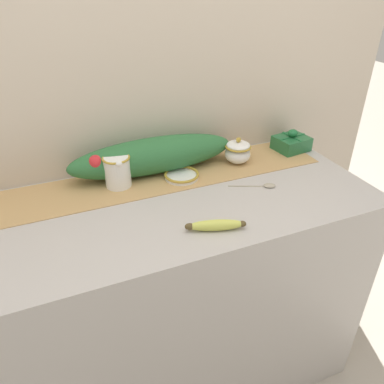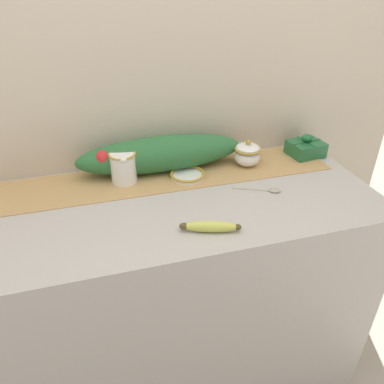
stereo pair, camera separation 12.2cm
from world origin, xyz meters
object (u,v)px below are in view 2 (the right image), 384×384
Objects in this scene: spoon at (272,190)px; cream_pitcher at (123,166)px; small_dish at (187,175)px; gift_box at (306,148)px; sugar_bowl at (247,154)px; banana at (210,227)px.

cream_pitcher is at bearing -179.78° from spoon.
gift_box is (0.53, 0.06, 0.02)m from small_dish.
sugar_bowl is at bearing 115.66° from spoon.
gift_box is at bearing 1.42° from cream_pitcher.
gift_box reaches higher than small_dish.
spoon is at bearing -138.91° from gift_box.
spoon is at bearing 29.62° from banana.
small_dish is 0.81× the size of spoon.
small_dish is (-0.25, -0.03, -0.04)m from sugar_bowl.
banana is at bearing -144.43° from gift_box.
banana is at bearing -126.79° from spoon.
cream_pitcher is 0.43m from banana.
sugar_bowl is at bearing -0.20° from cream_pitcher.
sugar_bowl reaches higher than spoon.
cream_pitcher is at bearing 171.01° from small_dish.
gift_box reaches higher than banana.
cream_pitcher is at bearing -178.58° from gift_box.
small_dish is at bearing -8.99° from cream_pitcher.
gift_box is at bearing 35.57° from banana.
cream_pitcher is 0.72× the size of spoon.
cream_pitcher reaches higher than small_dish.
sugar_bowl is at bearing -175.71° from gift_box.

